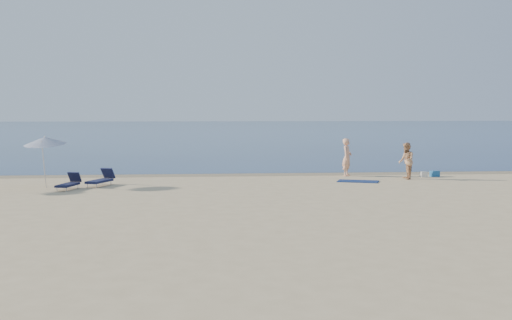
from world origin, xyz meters
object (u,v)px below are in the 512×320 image
Objects in this scene: person_right at (406,161)px; blue_cooler at (435,174)px; person_left at (347,157)px; umbrella_near at (45,141)px.

person_right is 2.18m from blue_cooler.
person_right is at bearing -97.62° from person_left.
person_left is 4.55× the size of blue_cooler.
umbrella_near reaches higher than person_left.
person_left is 1.07× the size of person_right.
blue_cooler is 18.16m from umbrella_near.
umbrella_near reaches higher than person_right.
umbrella_near is (-17.86, -2.75, 1.81)m from blue_cooler.
person_right is 0.76× the size of umbrella_near.
blue_cooler is (1.78, 1.03, -0.72)m from person_right.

